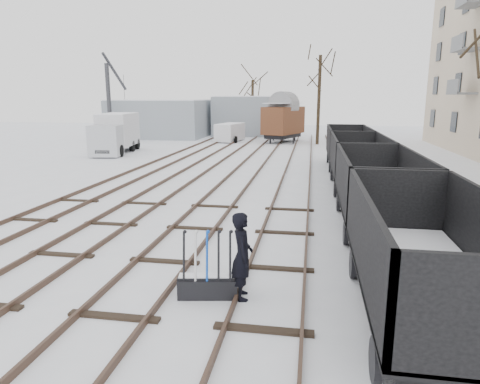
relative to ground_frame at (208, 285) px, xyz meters
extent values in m
plane|color=white|center=(-1.63, 1.78, -0.28)|extent=(120.00, 120.00, 0.00)
cube|color=black|center=(-8.34, 15.78, -0.21)|extent=(0.07, 52.00, 0.15)
cube|color=black|center=(-6.91, 15.78, -0.21)|extent=(0.07, 52.00, 0.15)
cube|color=black|center=(-7.63, 3.78, -0.26)|extent=(1.90, 0.20, 0.08)
cube|color=black|center=(-5.34, 15.78, -0.21)|extent=(0.07, 52.00, 0.15)
cube|color=black|center=(-3.91, 15.78, -0.21)|extent=(0.07, 52.00, 0.15)
cube|color=black|center=(-4.63, 3.78, -0.26)|extent=(1.90, 0.20, 0.08)
cube|color=black|center=(-2.34, 15.78, -0.21)|extent=(0.07, 52.00, 0.15)
cube|color=black|center=(-0.91, 15.78, -0.21)|extent=(0.07, 52.00, 0.15)
cube|color=black|center=(-1.63, 3.78, -0.26)|extent=(1.90, 0.20, 0.08)
cube|color=black|center=(0.66, 15.78, -0.21)|extent=(0.07, 52.00, 0.15)
cube|color=black|center=(2.09, 15.78, -0.21)|extent=(0.07, 52.00, 0.15)
cube|color=black|center=(1.37, 3.78, -0.26)|extent=(1.90, 0.20, 0.08)
cube|color=black|center=(3.66, 15.78, -0.21)|extent=(0.07, 52.00, 0.15)
cube|color=black|center=(5.09, 15.78, -0.21)|extent=(0.07, 52.00, 0.15)
cube|color=black|center=(4.37, 3.78, -0.26)|extent=(1.90, 0.20, 0.08)
cube|color=gray|center=(-14.63, 37.78, 1.72)|extent=(10.00, 8.00, 4.00)
cube|color=white|center=(-14.63, 37.78, 3.77)|extent=(9.80, 7.84, 0.10)
cube|color=gray|center=(-5.63, 41.78, 1.92)|extent=(7.00, 6.00, 4.40)
cube|color=white|center=(-5.63, 41.78, 4.17)|extent=(6.86, 5.88, 0.10)
cube|color=black|center=(0.00, 0.00, -0.06)|extent=(1.35, 0.63, 0.44)
cube|color=black|center=(0.00, 0.00, 0.18)|extent=(1.33, 0.52, 0.06)
cube|color=white|center=(0.00, 0.00, 0.22)|extent=(1.28, 0.47, 0.03)
cylinder|color=black|center=(-0.49, -0.08, 0.67)|extent=(0.10, 0.32, 1.08)
cylinder|color=silver|center=(-0.25, -0.04, 0.67)|extent=(0.10, 0.32, 1.08)
cylinder|color=#0D42B5|center=(0.00, 0.00, 0.67)|extent=(0.10, 0.32, 1.08)
cylinder|color=black|center=(0.25, 0.04, 0.67)|extent=(0.10, 0.32, 1.08)
cylinder|color=black|center=(0.49, 0.08, 0.67)|extent=(0.10, 0.32, 1.08)
imported|color=black|center=(0.75, 0.10, 0.68)|extent=(0.62, 0.80, 1.94)
cube|color=black|center=(4.37, -0.38, 0.39)|extent=(1.98, 5.45, 0.41)
cube|color=black|center=(4.37, -0.38, 0.59)|extent=(2.48, 6.19, 0.12)
cube|color=black|center=(3.19, -0.38, 1.42)|extent=(0.10, 6.19, 1.65)
cube|color=white|center=(4.37, -0.38, 0.70)|extent=(2.23, 5.95, 0.06)
cylinder|color=black|center=(3.24, -2.36, 0.08)|extent=(0.12, 0.72, 0.72)
cylinder|color=black|center=(5.51, 1.61, 0.08)|extent=(0.12, 0.72, 0.72)
cube|color=black|center=(4.37, 6.02, 0.39)|extent=(1.98, 5.45, 0.41)
cube|color=black|center=(4.37, 6.02, 0.59)|extent=(2.48, 6.19, 0.12)
cube|color=black|center=(3.19, 6.02, 1.42)|extent=(0.10, 6.19, 1.65)
cube|color=black|center=(5.56, 6.02, 1.42)|extent=(0.10, 6.19, 1.65)
cube|color=white|center=(4.37, 6.02, 0.70)|extent=(2.23, 5.95, 0.06)
cylinder|color=black|center=(3.24, 4.04, 0.08)|extent=(0.12, 0.72, 0.72)
cylinder|color=black|center=(5.51, 8.01, 0.08)|extent=(0.12, 0.72, 0.72)
cube|color=black|center=(4.37, 12.42, 0.39)|extent=(1.98, 5.45, 0.41)
cube|color=black|center=(4.37, 12.42, 0.59)|extent=(2.48, 6.19, 0.12)
cube|color=black|center=(3.19, 12.42, 1.42)|extent=(0.10, 6.19, 1.65)
cube|color=black|center=(5.56, 12.42, 1.42)|extent=(0.10, 6.19, 1.65)
cube|color=white|center=(4.37, 12.42, 0.70)|extent=(2.23, 5.95, 0.06)
cylinder|color=black|center=(3.24, 10.44, 0.08)|extent=(0.12, 0.72, 0.72)
cylinder|color=black|center=(5.51, 14.41, 0.08)|extent=(0.12, 0.72, 0.72)
cube|color=black|center=(4.37, 18.82, 0.39)|extent=(1.98, 5.45, 0.41)
cube|color=black|center=(4.37, 18.82, 0.59)|extent=(2.48, 6.19, 0.12)
cube|color=black|center=(3.19, 18.82, 1.42)|extent=(0.10, 6.19, 1.65)
cube|color=black|center=(5.56, 18.82, 1.42)|extent=(0.10, 6.19, 1.65)
cube|color=white|center=(4.37, 18.82, 0.70)|extent=(2.23, 5.95, 0.06)
cylinder|color=black|center=(3.24, 16.84, 0.08)|extent=(0.12, 0.72, 0.72)
cylinder|color=black|center=(5.51, 20.81, 0.08)|extent=(0.12, 0.72, 0.72)
cube|color=black|center=(-0.70, 34.00, 0.36)|extent=(3.42, 4.78, 0.40)
cube|color=#482815|center=(-0.70, 34.00, 1.86)|extent=(4.08, 5.51, 2.59)
cube|color=white|center=(-0.70, 34.00, 3.50)|extent=(3.77, 5.19, 0.04)
cylinder|color=black|center=(-1.80, 32.41, 0.06)|extent=(0.12, 0.70, 0.70)
cylinder|color=black|center=(0.40, 35.59, 0.06)|extent=(0.12, 0.70, 0.70)
cube|color=black|center=(-13.18, 23.37, 0.21)|extent=(2.05, 6.92, 0.27)
cube|color=#ABAEB4|center=(-13.18, 20.85, 0.93)|extent=(2.40, 2.09, 2.25)
cube|color=silver|center=(-13.18, 24.09, 1.52)|extent=(2.90, 4.95, 2.52)
cube|color=white|center=(-13.18, 24.09, 2.79)|extent=(2.84, 4.86, 0.04)
cylinder|color=black|center=(-14.17, 21.03, 0.17)|extent=(0.27, 0.90, 0.90)
cylinder|color=black|center=(-12.19, 25.89, 0.17)|extent=(0.27, 0.90, 0.90)
cube|color=silver|center=(-5.99, 33.80, 0.64)|extent=(2.51, 4.34, 1.67)
cube|color=white|center=(-5.99, 33.80, 1.50)|extent=(2.45, 4.24, 0.04)
cylinder|color=black|center=(-6.83, 32.50, 0.04)|extent=(0.20, 0.65, 0.65)
cylinder|color=black|center=(-5.16, 35.10, 0.04)|extent=(0.20, 0.65, 0.65)
cube|color=#303135|center=(-18.04, 32.37, 0.10)|extent=(1.72, 1.72, 0.76)
cylinder|color=#303135|center=(-18.04, 32.37, 3.52)|extent=(0.42, 0.42, 7.62)
cylinder|color=#303135|center=(-18.04, 34.08, 6.57)|extent=(0.30, 4.84, 3.51)
cylinder|color=black|center=(-18.04, 36.08, 4.29)|extent=(0.04, 0.04, 4.28)
cylinder|color=black|center=(-4.64, 40.32, 2.83)|extent=(0.30, 0.30, 6.23)
cylinder|color=black|center=(2.63, 32.58, 3.76)|extent=(0.30, 0.30, 8.09)
camera|label=1|loc=(2.15, -8.48, 4.02)|focal=32.00mm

